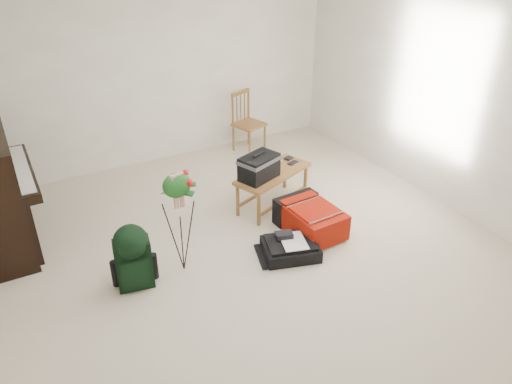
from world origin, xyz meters
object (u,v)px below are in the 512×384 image
dining_chair (248,123)px  red_suitcase (308,216)px  green_backpack (133,254)px  black_duffel (290,248)px  bench (261,167)px  flower_stand (180,224)px

dining_chair → red_suitcase: 2.23m
dining_chair → red_suitcase: size_ratio=1.14×
green_backpack → black_duffel: bearing=-0.3°
dining_chair → green_backpack: 3.22m
bench → black_duffel: bearing=-122.2°
bench → green_backpack: 1.84m
bench → flower_stand: flower_stand is taller
red_suitcase → black_duffel: red_suitcase is taller
dining_chair → flower_stand: 2.88m
black_duffel → flower_stand: size_ratio=0.60×
bench → red_suitcase: bearing=-92.3°
red_suitcase → green_backpack: bearing=177.1°
red_suitcase → flower_stand: bearing=176.8°
bench → dining_chair: bearing=46.3°
bench → black_duffel: (-0.19, -0.96, -0.45)m
red_suitcase → green_backpack: green_backpack is taller
red_suitcase → flower_stand: size_ratio=0.70×
green_backpack → flower_stand: 0.51m
black_duffel → green_backpack: bearing=-174.4°
black_duffel → bench: bearing=95.0°
bench → red_suitcase: (0.22, -0.65, -0.37)m
green_backpack → bench: bearing=31.8°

